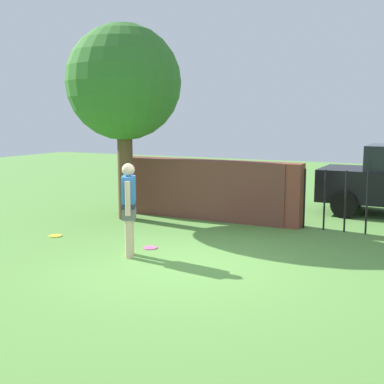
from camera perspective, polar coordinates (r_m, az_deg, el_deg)
ground_plane at (r=8.45m, az=-0.33°, el=-8.12°), size 40.00×40.00×0.00m
brick_wall at (r=12.12m, az=1.10°, el=0.33°), size 4.19×0.50×1.40m
tree at (r=12.05m, az=-7.64°, el=11.90°), size 2.65×2.65×4.51m
person at (r=8.83m, az=-7.06°, el=-1.48°), size 0.37×0.48×1.62m
fence_gate at (r=11.07m, az=17.86°, el=-0.85°), size 3.14×0.44×1.40m
frisbee_yellow at (r=10.76m, az=-15.01°, el=-4.74°), size 0.27×0.27×0.02m
frisbee_pink at (r=9.50m, az=-4.72°, el=-6.22°), size 0.27×0.27×0.02m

